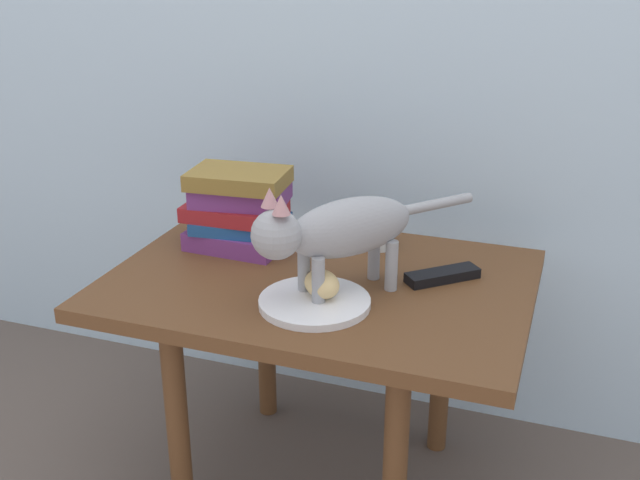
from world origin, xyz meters
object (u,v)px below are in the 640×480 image
(bread_roll, at_px, (322,284))
(side_table, at_px, (320,307))
(tv_remote, at_px, (442,275))
(plate, at_px, (315,302))
(candle_jar, at_px, (378,231))
(book_stack, at_px, (238,209))
(cat, at_px, (336,230))

(bread_roll, bearing_deg, side_table, 111.20)
(side_table, xyz_separation_m, tv_remote, (0.23, 0.07, 0.08))
(plate, bearing_deg, side_table, 104.92)
(plate, height_order, tv_remote, tv_remote)
(side_table, distance_m, plate, 0.15)
(plate, relative_size, candle_jar, 2.43)
(bread_roll, height_order, book_stack, book_stack)
(plate, xyz_separation_m, book_stack, (-0.25, 0.21, 0.08))
(plate, distance_m, candle_jar, 0.32)
(cat, xyz_separation_m, tv_remote, (0.18, 0.14, -0.12))
(plate, xyz_separation_m, bread_roll, (0.01, 0.01, 0.03))
(cat, xyz_separation_m, candle_jar, (0.01, 0.26, -0.09))
(bread_roll, relative_size, cat, 0.21)
(bread_roll, distance_m, candle_jar, 0.30)
(side_table, bearing_deg, plate, -75.08)
(book_stack, distance_m, candle_jar, 0.30)
(bread_roll, distance_m, tv_remote, 0.26)
(plate, distance_m, book_stack, 0.34)
(bread_roll, bearing_deg, plate, -120.73)
(book_stack, bearing_deg, plate, -40.53)
(side_table, height_order, bread_roll, bread_roll)
(bread_roll, xyz_separation_m, tv_remote, (0.19, 0.17, -0.03))
(bread_roll, relative_size, book_stack, 0.36)
(side_table, distance_m, bread_roll, 0.16)
(candle_jar, distance_m, tv_remote, 0.21)
(side_table, height_order, candle_jar, candle_jar)
(side_table, relative_size, cat, 2.17)
(tv_remote, bearing_deg, candle_jar, 101.72)
(side_table, xyz_separation_m, plate, (0.03, -0.12, 0.07))
(side_table, bearing_deg, book_stack, 156.80)
(plate, distance_m, tv_remote, 0.27)
(side_table, bearing_deg, bread_roll, -68.80)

